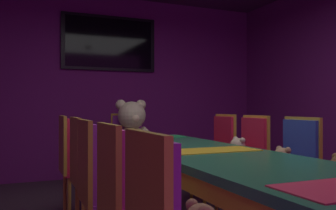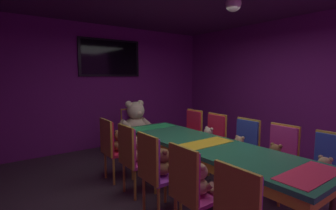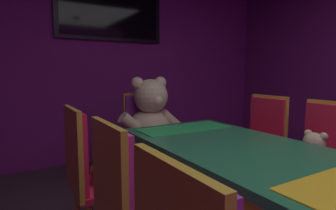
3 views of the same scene
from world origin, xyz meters
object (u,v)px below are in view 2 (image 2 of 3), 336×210
(teddy_right_3, at_px, (208,137))
(wall_tv, at_px, (110,58))
(teddy_left_3, at_px, (141,151))
(chair_right_3, at_px, (214,136))
(chair_right_0, at_px, (330,166))
(teddy_left_2, at_px, (164,163))
(chair_right_2, at_px, (245,144))
(throne_chair, at_px, (132,128))
(chair_right_1, at_px, (281,153))
(chair_left_2, at_px, (153,166))
(chair_left_4, at_px, (111,144))
(banquet_table, at_px, (206,149))
(chair_right_4, at_px, (192,130))
(teddy_right_2, at_px, (239,147))
(pendant_light, at_px, (233,4))
(chair_left_3, at_px, (131,153))
(teddy_right_1, at_px, (275,156))
(teddy_right_0, at_px, (324,170))
(teddy_left_1, at_px, (200,181))
(teddy_left_4, at_px, (120,142))
(chair_left_1, at_px, (189,185))
(king_teddy_bear, at_px, (136,121))

(teddy_right_3, bearing_deg, wall_tv, -74.98)
(teddy_left_3, xyz_separation_m, chair_right_3, (1.48, 0.01, -0.00))
(chair_right_0, bearing_deg, teddy_left_2, -38.49)
(chair_right_2, xyz_separation_m, throne_chair, (-0.82, 2.13, 0.00))
(chair_right_1, height_order, teddy_right_3, chair_right_1)
(chair_left_2, height_order, chair_left_4, same)
(banquet_table, bearing_deg, chair_right_4, 55.86)
(teddy_right_2, xyz_separation_m, pendant_light, (-0.41, -0.16, 1.97))
(chair_left_3, bearing_deg, teddy_right_1, -38.93)
(teddy_left_2, bearing_deg, pendant_light, -11.31)
(teddy_right_0, height_order, chair_right_4, chair_right_4)
(teddy_right_1, distance_m, chair_right_3, 1.22)
(chair_right_0, bearing_deg, teddy_left_3, -50.42)
(teddy_left_2, xyz_separation_m, chair_left_4, (-0.15, 1.20, -0.00))
(teddy_left_1, xyz_separation_m, teddy_left_3, (0.02, 1.21, 0.00))
(teddy_right_2, xyz_separation_m, wall_tv, (-0.67, 3.12, 1.47))
(teddy_left_2, relative_size, wall_tv, 0.24)
(chair_left_2, xyz_separation_m, teddy_right_3, (1.51, 0.60, -0.00))
(chair_right_0, height_order, teddy_right_3, chair_right_0)
(chair_right_3, relative_size, pendant_light, 4.92)
(banquet_table, height_order, teddy_left_1, teddy_left_1)
(teddy_right_1, bearing_deg, teddy_left_4, -52.84)
(teddy_right_0, relative_size, teddy_right_3, 0.89)
(chair_right_4, bearing_deg, teddy_left_2, 38.46)
(chair_left_2, bearing_deg, chair_right_4, 35.92)
(banquet_table, distance_m, teddy_right_2, 0.68)
(chair_left_1, height_order, throne_chair, same)
(teddy_left_1, distance_m, chair_right_2, 1.61)
(teddy_right_0, bearing_deg, chair_right_0, -180.00)
(teddy_left_1, xyz_separation_m, chair_left_4, (-0.16, 1.82, -0.00))
(teddy_left_3, distance_m, chair_left_4, 0.63)
(king_teddy_bear, bearing_deg, teddy_left_3, -26.63)
(teddy_left_1, xyz_separation_m, wall_tv, (0.68, 3.70, 1.45))
(teddy_right_1, distance_m, king_teddy_bear, 2.63)
(banquet_table, relative_size, chair_right_0, 3.18)
(throne_chair, bearing_deg, teddy_right_2, 17.62)
(teddy_left_3, distance_m, chair_right_2, 1.61)
(teddy_left_4, distance_m, wall_tv, 2.48)
(teddy_left_4, bearing_deg, teddy_right_2, -42.13)
(chair_right_1, relative_size, chair_right_4, 1.00)
(teddy_right_0, bearing_deg, banquet_table, -60.13)
(chair_left_4, bearing_deg, teddy_right_0, -57.73)
(chair_left_4, bearing_deg, chair_left_3, -87.35)
(teddy_left_1, relative_size, chair_left_4, 0.35)
(chair_right_4, relative_size, pendant_light, 4.92)
(chair_left_2, distance_m, teddy_right_1, 1.64)
(teddy_left_2, xyz_separation_m, king_teddy_bear, (0.69, 1.92, 0.16))
(chair_right_0, bearing_deg, chair_right_2, -89.64)
(teddy_left_2, relative_size, teddy_left_3, 1.00)
(chair_left_1, bearing_deg, wall_tv, 77.43)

